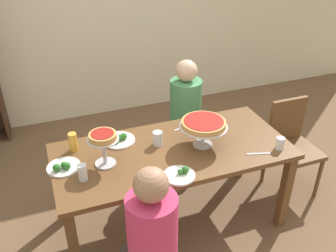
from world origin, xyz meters
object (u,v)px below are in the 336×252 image
at_px(salad_plate_far_diner, 119,140).
at_px(water_glass_clear_far, 83,172).
at_px(water_glass_clear_spare, 280,143).
at_px(salad_plate_near_diner, 180,174).
at_px(diner_far_right, 185,124).
at_px(salad_plate_spare, 63,167).
at_px(beer_glass_amber_tall, 73,142).
at_px(cutlery_fork_far, 183,128).
at_px(cutlery_fork_near, 210,121).
at_px(deep_dish_pizza_stand, 203,125).
at_px(cutlery_knife_near, 259,154).
at_px(dining_table, 173,159).
at_px(chair_head_east, 291,142).
at_px(water_glass_clear_near, 158,138).
at_px(personal_pizza_stand, 103,141).

bearing_deg(salad_plate_far_diner, water_glass_clear_far, -132.42).
xyz_separation_m(salad_plate_far_diner, water_glass_clear_spare, (1.12, -0.53, 0.03)).
xyz_separation_m(salad_plate_near_diner, salad_plate_far_diner, (-0.28, 0.57, 0.00)).
bearing_deg(diner_far_right, water_glass_clear_spare, 19.81).
xyz_separation_m(salad_plate_spare, water_glass_clear_spare, (1.57, -0.32, 0.03)).
bearing_deg(beer_glass_amber_tall, salad_plate_spare, -116.75).
bearing_deg(cutlery_fork_far, cutlery_fork_near, 169.15).
xyz_separation_m(diner_far_right, salad_plate_far_diner, (-0.76, -0.46, 0.26)).
distance_m(deep_dish_pizza_stand, cutlery_knife_near, 0.46).
xyz_separation_m(dining_table, chair_head_east, (1.19, 0.08, -0.17)).
relative_size(water_glass_clear_near, water_glass_clear_spare, 1.18).
distance_m(salad_plate_far_diner, beer_glass_amber_tall, 0.36).
xyz_separation_m(chair_head_east, water_glass_clear_near, (-1.28, 0.02, 0.31)).
distance_m(water_glass_clear_spare, cutlery_knife_near, 0.19).
bearing_deg(cutlery_knife_near, deep_dish_pizza_stand, 159.39).
distance_m(salad_plate_near_diner, beer_glass_amber_tall, 0.86).
xyz_separation_m(water_glass_clear_spare, cutlery_knife_near, (-0.19, -0.01, -0.05)).
relative_size(salad_plate_spare, water_glass_clear_far, 2.01).
height_order(salad_plate_spare, water_glass_clear_near, water_glass_clear_near).
relative_size(salad_plate_far_diner, water_glass_clear_far, 2.16).
bearing_deg(personal_pizza_stand, water_glass_clear_near, 14.03).
relative_size(deep_dish_pizza_stand, salad_plate_far_diner, 1.43).
xyz_separation_m(diner_far_right, salad_plate_spare, (-1.22, -0.67, 0.27)).
bearing_deg(deep_dish_pizza_stand, salad_plate_far_diner, 154.96).
xyz_separation_m(chair_head_east, cutlery_knife_near, (-0.61, -0.36, 0.26)).
bearing_deg(water_glass_clear_spare, water_glass_clear_far, 174.14).
relative_size(personal_pizza_stand, salad_plate_spare, 1.09).
bearing_deg(personal_pizza_stand, salad_plate_near_diner, -34.92).
height_order(diner_far_right, salad_plate_spare, diner_far_right).
bearing_deg(cutlery_fork_far, chair_head_east, 155.28).
height_order(diner_far_right, salad_plate_far_diner, diner_far_right).
bearing_deg(salad_plate_far_diner, diner_far_right, 31.25).
bearing_deg(chair_head_east, deep_dish_pizza_stand, 6.17).
relative_size(diner_far_right, personal_pizza_stand, 4.42).
bearing_deg(personal_pizza_stand, cutlery_knife_near, -14.13).
height_order(dining_table, personal_pizza_stand, personal_pizza_stand).
bearing_deg(cutlery_knife_near, water_glass_clear_far, -170.47).
relative_size(diner_far_right, chair_head_east, 1.32).
bearing_deg(water_glass_clear_spare, salad_plate_far_diner, 154.76).
height_order(cutlery_knife_near, cutlery_fork_far, same).
bearing_deg(cutlery_fork_far, cutlery_knife_near, 110.81).
xyz_separation_m(dining_table, cutlery_knife_near, (0.58, -0.28, 0.09)).
distance_m(salad_plate_far_diner, water_glass_clear_near, 0.31).
bearing_deg(cutlery_fork_far, personal_pizza_stand, 6.91).
distance_m(dining_table, chair_head_east, 1.20).
distance_m(chair_head_east, cutlery_knife_near, 0.76).
bearing_deg(cutlery_fork_far, water_glass_clear_spare, 122.37).
relative_size(dining_table, personal_pizza_stand, 6.92).
xyz_separation_m(dining_table, cutlery_fork_far, (0.20, 0.27, 0.09)).
xyz_separation_m(diner_far_right, cutlery_fork_near, (0.04, -0.43, 0.25)).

